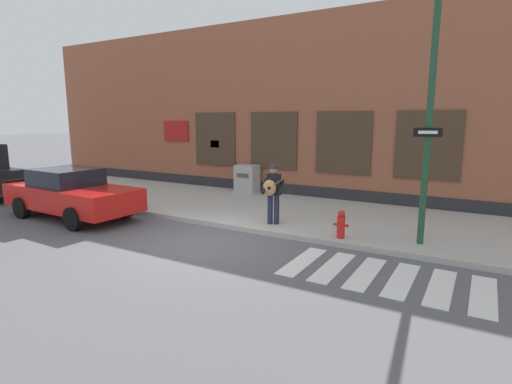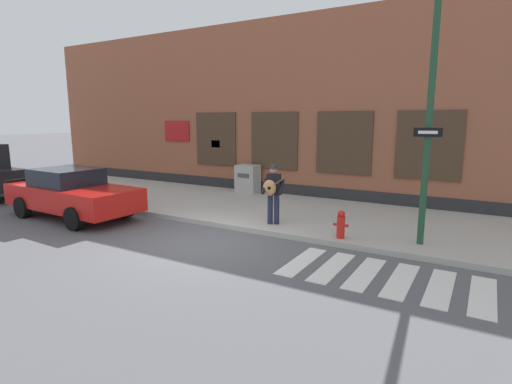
# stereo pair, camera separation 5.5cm
# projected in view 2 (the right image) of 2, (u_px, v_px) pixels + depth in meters

# --- Properties ---
(ground_plane) EXTENTS (160.00, 160.00, 0.00)m
(ground_plane) POSITION_uv_depth(u_px,v_px,m) (205.00, 243.00, 9.90)
(ground_plane) COLOR #56565B
(sidewalk) EXTENTS (28.00, 5.03, 0.14)m
(sidewalk) POSITION_uv_depth(u_px,v_px,m) (276.00, 210.00, 13.14)
(sidewalk) COLOR #ADAAA3
(sidewalk) RESTS_ON ground
(building_backdrop) EXTENTS (28.00, 4.06, 6.80)m
(building_backdrop) POSITION_uv_depth(u_px,v_px,m) (327.00, 110.00, 16.37)
(building_backdrop) COLOR #99563D
(building_backdrop) RESTS_ON ground
(crosswalk) EXTENTS (5.20, 1.90, 0.01)m
(crosswalk) POSITION_uv_depth(u_px,v_px,m) (420.00, 284.00, 7.42)
(crosswalk) COLOR silver
(crosswalk) RESTS_ON ground
(red_car) EXTENTS (4.67, 2.11, 1.53)m
(red_car) POSITION_uv_depth(u_px,v_px,m) (72.00, 193.00, 12.38)
(red_car) COLOR red
(red_car) RESTS_ON ground
(busker) EXTENTS (0.78, 0.66, 1.67)m
(busker) POSITION_uv_depth(u_px,v_px,m) (273.00, 191.00, 10.99)
(busker) COLOR #1E233D
(busker) RESTS_ON sidewalk
(traffic_light) EXTENTS (0.63, 3.12, 5.72)m
(traffic_light) POSITION_uv_depth(u_px,v_px,m) (430.00, 65.00, 7.71)
(traffic_light) COLOR #1E472D
(traffic_light) RESTS_ON sidewalk
(utility_box) EXTENTS (0.87, 0.66, 1.10)m
(utility_box) POSITION_uv_depth(u_px,v_px,m) (248.00, 179.00, 15.96)
(utility_box) COLOR #ADADA8
(utility_box) RESTS_ON sidewalk
(fire_hydrant) EXTENTS (0.38, 0.20, 0.70)m
(fire_hydrant) POSITION_uv_depth(u_px,v_px,m) (341.00, 224.00, 9.78)
(fire_hydrant) COLOR red
(fire_hydrant) RESTS_ON sidewalk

